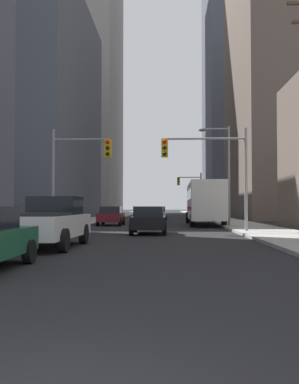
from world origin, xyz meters
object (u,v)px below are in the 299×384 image
at_px(pickup_truck_white, 50,222).
at_px(traffic_signal_near_right, 208,161).
at_px(sedan_silver, 158,213).
at_px(traffic_signal_far_right, 191,188).
at_px(sedan_black, 149,220).
at_px(sedan_maroon, 111,216).
at_px(traffic_signal_near_left, 78,163).
at_px(city_bus, 204,201).

bearing_deg(pickup_truck_white, traffic_signal_near_right, 52.73).
height_order(pickup_truck_white, traffic_signal_near_right, traffic_signal_near_right).
relative_size(sedan_silver, traffic_signal_far_right, 0.71).
bearing_deg(traffic_signal_near_right, sedan_silver, 98.19).
bearing_deg(sedan_black, traffic_signal_far_right, 83.04).
bearing_deg(pickup_truck_white, sedan_maroon, 90.44).
bearing_deg(pickup_truck_white, traffic_signal_near_left, 95.08).
distance_m(sedan_black, traffic_signal_far_right, 34.21).
height_order(pickup_truck_white, sedan_black, pickup_truck_white).
bearing_deg(traffic_signal_near_right, traffic_signal_far_right, 88.68).
bearing_deg(sedan_silver, traffic_signal_near_right, -81.81).
relative_size(traffic_signal_near_right, traffic_signal_far_right, 1.00).
relative_size(city_bus, traffic_signal_near_right, 1.92).
xyz_separation_m(city_bus, traffic_signal_far_right, (0.08, 22.15, 2.09)).
bearing_deg(traffic_signal_far_right, pickup_truck_white, -100.12).
height_order(sedan_maroon, traffic_signal_near_left, traffic_signal_near_left).
bearing_deg(traffic_signal_far_right, traffic_signal_near_right, -91.32).
relative_size(sedan_silver, traffic_signal_near_left, 0.71).
height_order(sedan_black, traffic_signal_near_right, traffic_signal_near_right).
bearing_deg(city_bus, traffic_signal_near_right, -93.59).
bearing_deg(sedan_maroon, sedan_black, -71.87).
height_order(sedan_silver, traffic_signal_near_left, traffic_signal_near_left).
distance_m(sedan_silver, traffic_signal_near_right, 23.88).
height_order(city_bus, pickup_truck_white, city_bus).
distance_m(pickup_truck_white, sedan_maroon, 18.67).
bearing_deg(pickup_truck_white, traffic_signal_far_right, 79.88).
bearing_deg(sedan_maroon, traffic_signal_far_right, 71.81).
relative_size(sedan_black, traffic_signal_near_right, 0.70).
distance_m(city_bus, sedan_black, 12.40).
distance_m(traffic_signal_near_left, traffic_signal_near_right, 7.49).
bearing_deg(sedan_maroon, traffic_signal_near_right, -55.21).
bearing_deg(traffic_signal_far_right, city_bus, -90.21).
relative_size(city_bus, pickup_truck_white, 2.12).
height_order(pickup_truck_white, sedan_maroon, pickup_truck_white).
xyz_separation_m(pickup_truck_white, sedan_maroon, (-0.14, 18.67, -0.16)).
relative_size(pickup_truck_white, sedan_silver, 1.29).
bearing_deg(city_bus, pickup_truck_white, -110.57).
xyz_separation_m(city_bus, traffic_signal_near_right, (-0.68, -10.88, 2.17)).
distance_m(sedan_black, traffic_signal_near_right, 4.79).
xyz_separation_m(sedan_black, sedan_maroon, (-3.48, 10.64, 0.00)).
bearing_deg(sedan_silver, pickup_truck_white, -95.91).
bearing_deg(traffic_signal_near_left, sedan_black, -10.73).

